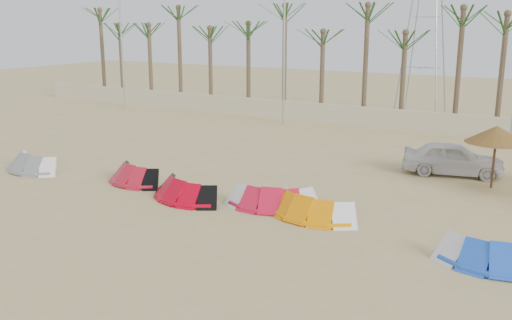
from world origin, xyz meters
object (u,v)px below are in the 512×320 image
Objects in this scene: kite_grey at (36,161)px; car at (453,158)px; kite_red_right at (277,195)px; kite_orange at (313,203)px; kite_red_left at (138,173)px; kite_blue at (505,250)px; parasol_left at (496,134)px; kite_red_mid at (189,188)px.

car reaches higher than kite_grey.
kite_orange is (1.61, -0.23, 0.00)m from kite_red_right.
kite_red_left and kite_blue have the same top height.
kite_grey is 1.24× the size of parasol_left.
car is (-3.35, 9.28, 0.33)m from kite_blue.
kite_blue is at bearing -79.50° from parasol_left.
car is at bearing 58.87° from kite_red_right.
kite_grey is 0.86× the size of kite_orange.
car is (8.18, 8.81, 0.33)m from kite_red_mid.
parasol_left is (-1.47, 7.91, 1.86)m from kite_blue.
kite_red_left is 0.72× the size of car.
kite_red_right is 0.98× the size of kite_orange.
kite_red_mid is at bearing -165.24° from kite_red_right.
kite_red_left is 1.19× the size of parasol_left.
kite_red_left is 3.36m from kite_red_mid.
parasol_left reaches higher than kite_grey.
kite_red_left is at bearing 179.50° from kite_orange.
car is (-1.88, 1.37, -1.53)m from parasol_left.
kite_red_right and kite_orange have the same top height.
kite_orange is (8.29, -0.07, 0.01)m from kite_red_left.
parasol_left is 2.78m from car.
kite_red_right is 9.25m from car.
kite_orange is 8.75m from car.
kite_grey is 0.87× the size of kite_red_right.
kite_orange is at bearing -8.26° from kite_red_right.
kite_grey is 19.12m from car.
car is at bearing 68.75° from kite_orange.
kite_red_mid is 5.06m from kite_orange.
kite_orange and kite_blue have the same top height.
kite_blue is (14.80, -1.21, 0.00)m from kite_red_left.
kite_grey is 0.92× the size of kite_red_mid.
parasol_left is at bearing 44.50° from kite_red_right.
kite_red_left is 0.82× the size of kite_orange.
car is at bearing 109.82° from kite_blue.
kite_red_left is at bearing 112.75° from car.
kite_red_left is 6.68m from kite_red_right.
kite_red_left is 8.29m from kite_orange.
kite_orange is at bearing 146.33° from car.
kite_grey and kite_orange have the same top height.
parasol_left reaches higher than kite_red_mid.
kite_red_mid and kite_blue have the same top height.
kite_blue is (8.13, -1.37, 0.00)m from kite_red_right.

